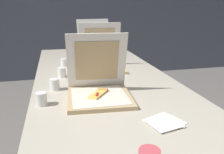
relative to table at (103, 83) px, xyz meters
name	(u,v)px	position (x,y,z in m)	size (l,w,h in m)	color
wall_back	(72,3)	(0.00, 2.62, 0.58)	(10.00, 0.10, 2.60)	slate
table	(103,83)	(0.00, 0.00, 0.00)	(0.98, 2.49, 0.76)	#BCB29E
pizza_box_front	(99,89)	(-0.10, -0.37, 0.10)	(0.38, 0.38, 0.36)	tan
pizza_box_middle	(102,62)	(0.04, 0.26, 0.10)	(0.38, 0.38, 0.37)	tan
pizza_box_back	(99,51)	(0.11, 0.77, 0.10)	(0.40, 0.49, 0.36)	tan
cup_white_far	(64,63)	(-0.26, 0.40, 0.08)	(0.06, 0.06, 0.07)	white
cup_white_near_center	(55,84)	(-0.35, -0.18, 0.08)	(0.06, 0.06, 0.07)	white
cup_white_mid	(62,72)	(-0.29, 0.09, 0.08)	(0.06, 0.06, 0.07)	white
cup_white_near_left	(41,99)	(-0.42, -0.41, 0.08)	(0.06, 0.06, 0.07)	white
napkin_pile	(165,122)	(0.13, -0.75, 0.05)	(0.19, 0.20, 0.01)	white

